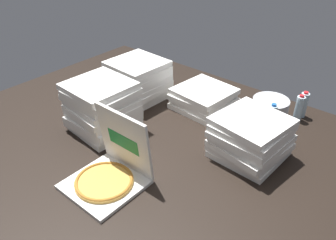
% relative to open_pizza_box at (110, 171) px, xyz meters
% --- Properties ---
extents(ground_plane, '(3.20, 2.40, 0.02)m').
position_rel_open_pizza_box_xyz_m(ground_plane, '(-0.06, 0.49, -0.09)').
color(ground_plane, black).
extents(open_pizza_box, '(0.42, 0.43, 0.44)m').
position_rel_open_pizza_box_xyz_m(open_pizza_box, '(0.00, 0.00, 0.00)').
color(open_pizza_box, white).
rests_on(open_pizza_box, ground_plane).
extents(pizza_stack_right_far, '(0.47, 0.46, 0.34)m').
position_rel_open_pizza_box_xyz_m(pizza_stack_right_far, '(-0.62, 0.88, 0.09)').
color(pizza_stack_right_far, white).
rests_on(pizza_stack_right_far, ground_plane).
extents(pizza_stack_left_mid, '(0.47, 0.47, 0.38)m').
position_rel_open_pizza_box_xyz_m(pizza_stack_left_mid, '(-0.47, 0.36, 0.11)').
color(pizza_stack_left_mid, white).
rests_on(pizza_stack_left_mid, ground_plane).
extents(pizza_stack_center_far, '(0.49, 0.49, 0.29)m').
position_rel_open_pizza_box_xyz_m(pizza_stack_center_far, '(0.52, 0.77, 0.06)').
color(pizza_stack_center_far, white).
rests_on(pizza_stack_center_far, ground_plane).
extents(pizza_stack_center_near, '(0.46, 0.47, 0.17)m').
position_rel_open_pizza_box_xyz_m(pizza_stack_center_near, '(-0.10, 1.11, 0.00)').
color(pizza_stack_center_near, white).
rests_on(pizza_stack_center_near, ground_plane).
extents(ice_bucket, '(0.28, 0.28, 0.15)m').
position_rel_open_pizza_box_xyz_m(ice_bucket, '(0.39, 1.33, -0.01)').
color(ice_bucket, '#B7BABF').
rests_on(ice_bucket, ground_plane).
extents(water_bottle_0, '(0.06, 0.06, 0.22)m').
position_rel_open_pizza_box_xyz_m(water_bottle_0, '(0.48, 1.16, 0.02)').
color(water_bottle_0, silver).
rests_on(water_bottle_0, ground_plane).
extents(water_bottle_1, '(0.06, 0.06, 0.22)m').
position_rel_open_pizza_box_xyz_m(water_bottle_1, '(0.58, 1.43, 0.02)').
color(water_bottle_1, silver).
rests_on(water_bottle_1, ground_plane).
extents(water_bottle_2, '(0.06, 0.06, 0.22)m').
position_rel_open_pizza_box_xyz_m(water_bottle_2, '(0.59, 1.50, 0.02)').
color(water_bottle_2, silver).
rests_on(water_bottle_2, ground_plane).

